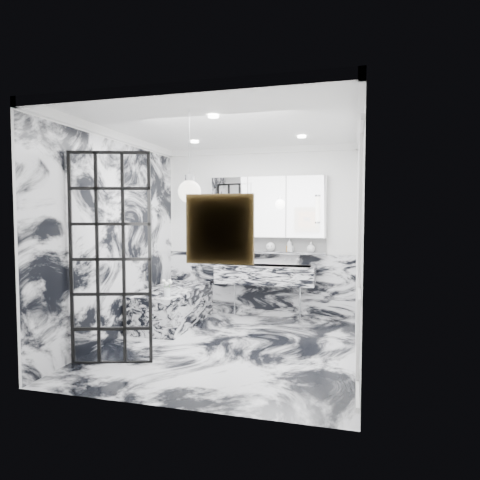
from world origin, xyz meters
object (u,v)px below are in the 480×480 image
(crittall_door, at_px, (111,259))
(mirror_cabinet, at_px, (268,207))
(trough_sink, at_px, (265,274))
(bathtub, at_px, (173,306))

(crittall_door, height_order, mirror_cabinet, crittall_door)
(trough_sink, distance_m, bathtub, 1.55)
(trough_sink, height_order, mirror_cabinet, mirror_cabinet)
(trough_sink, bearing_deg, mirror_cabinet, 90.00)
(crittall_door, bearing_deg, mirror_cabinet, 47.14)
(mirror_cabinet, distance_m, bathtub, 2.20)
(bathtub, bearing_deg, crittall_door, -88.25)
(crittall_door, distance_m, trough_sink, 2.82)
(crittall_door, height_order, bathtub, crittall_door)
(crittall_door, xyz_separation_m, bathtub, (-0.06, 1.81, -0.92))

